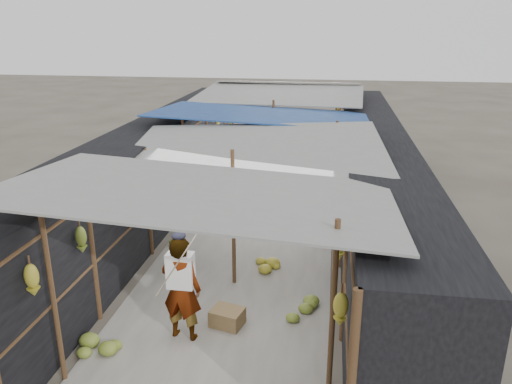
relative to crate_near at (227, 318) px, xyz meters
The scene contains 13 objects.
aisle_slab 4.90m from the crate_near, 91.85° to the left, with size 3.60×16.00×0.02m, color #9E998E.
stall_left 5.76m from the crate_near, 120.28° to the left, with size 1.40×15.00×2.30m, color black.
stall_right 5.61m from the crate_near, 62.55° to the left, with size 1.40×15.00×2.30m, color black.
crate_near is the anchor object (origin of this frame).
crate_mid 4.01m from the crate_near, 70.96° to the left, with size 0.50×0.40×0.30m, color #95784C.
crate_back 5.45m from the crate_near, 96.48° to the left, with size 0.39×0.32×0.25m, color #95784C.
black_basin 6.43m from the crate_near, 81.90° to the left, with size 0.59×0.59×0.18m, color black.
vendor_elderly 1.02m from the crate_near, 146.10° to the right, with size 0.63×0.41×1.72m, color white.
shopper_blue 6.19m from the crate_near, 91.48° to the left, with size 0.82×0.64×1.69m, color #2052A2.
vendor_seated 6.75m from the crate_near, 80.39° to the left, with size 0.57×0.33×0.89m, color #554E4A.
market_canopy 5.69m from the crate_near, 91.42° to the left, with size 5.62×15.20×2.77m.
hanging_bananas 5.19m from the crate_near, 91.94° to the left, with size 3.96×13.94×0.84m.
floor_bananas 4.86m from the crate_near, 91.62° to the left, with size 3.81×11.36×0.35m.
Camera 1 is at (1.68, -5.24, 4.66)m, focal length 35.00 mm.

